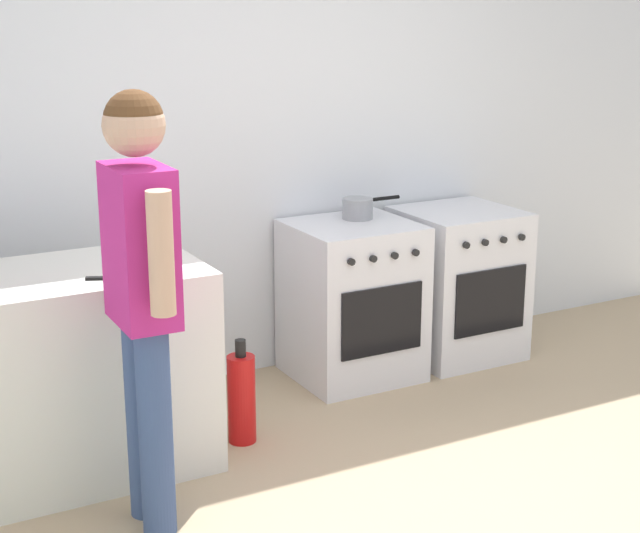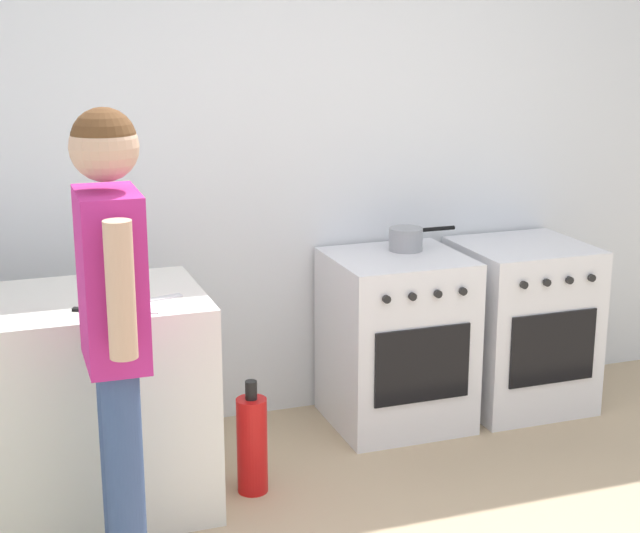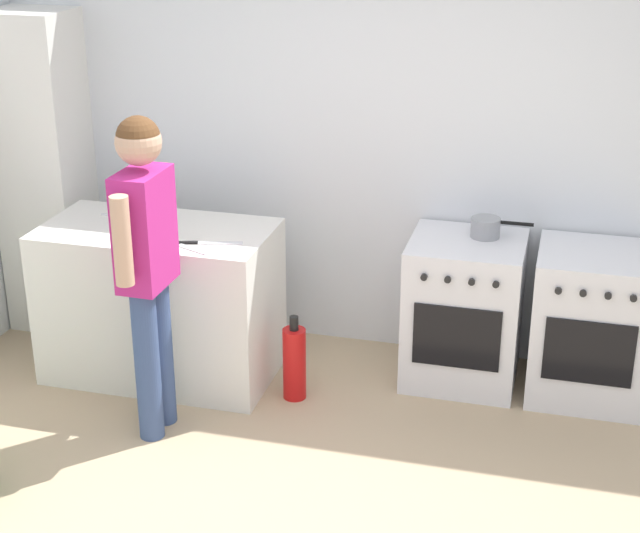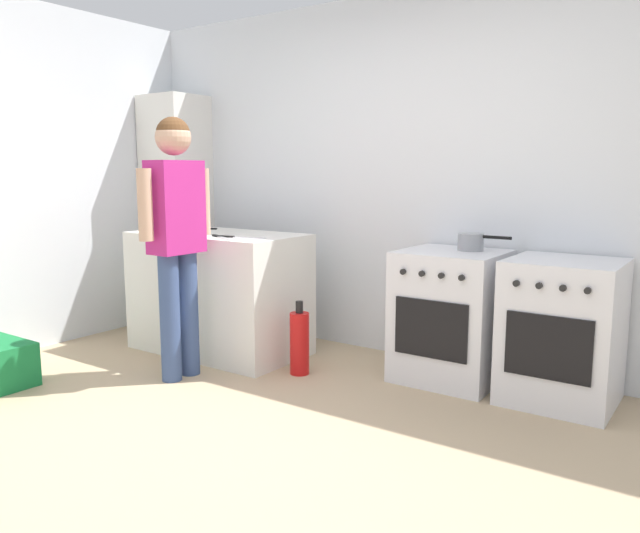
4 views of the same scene
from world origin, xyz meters
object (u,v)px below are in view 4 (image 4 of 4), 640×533
(oven_right, at_px, (562,331))
(fire_extinguisher, at_px, (300,343))
(pot, at_px, (471,242))
(knife_bread, at_px, (240,237))
(larder_cabinet, at_px, (177,211))
(oven_left, at_px, (451,316))
(knife_paring, at_px, (206,229))
(knife_carving, at_px, (222,237))
(person, at_px, (176,224))

(oven_right, height_order, fire_extinguisher, oven_right)
(fire_extinguisher, bearing_deg, pot, 30.80)
(knife_bread, xyz_separation_m, larder_cabinet, (-1.32, 0.63, 0.10))
(oven_left, distance_m, knife_bread, 1.51)
(knife_bread, distance_m, fire_extinguisher, 0.83)
(oven_left, relative_size, knife_paring, 4.15)
(knife_paring, relative_size, knife_carving, 0.65)
(knife_paring, distance_m, larder_cabinet, 0.74)
(person, height_order, fire_extinguisher, person)
(knife_paring, bearing_deg, larder_cabinet, 154.94)
(knife_bread, relative_size, fire_extinguisher, 0.69)
(oven_right, bearing_deg, person, -155.77)
(oven_left, xyz_separation_m, larder_cabinet, (-2.65, 0.10, 0.57))
(oven_right, relative_size, pot, 2.47)
(oven_right, xyz_separation_m, fire_extinguisher, (-1.57, -0.48, -0.21))
(knife_paring, relative_size, knife_bread, 0.59)
(pot, height_order, knife_bread, pot)
(oven_right, height_order, knife_bread, knife_bread)
(person, xyz_separation_m, fire_extinguisher, (0.61, 0.50, -0.80))
(oven_right, xyz_separation_m, knife_bread, (-2.03, -0.53, 0.48))
(knife_bread, height_order, larder_cabinet, larder_cabinet)
(knife_bread, distance_m, person, 0.49)
(oven_left, bearing_deg, knife_paring, -173.93)
(knife_paring, height_order, larder_cabinet, larder_cabinet)
(oven_right, relative_size, knife_bread, 2.45)
(oven_left, distance_m, knife_carving, 1.63)
(pot, height_order, knife_paring, pot)
(knife_paring, xyz_separation_m, fire_extinguisher, (1.11, -0.27, -0.69))
(pot, distance_m, person, 1.90)
(knife_paring, height_order, person, person)
(oven_right, bearing_deg, knife_bread, -165.37)
(pot, relative_size, fire_extinguisher, 0.69)
(knife_paring, xyz_separation_m, knife_bread, (0.65, -0.32, -0.00))
(pot, height_order, larder_cabinet, larder_cabinet)
(knife_carving, relative_size, larder_cabinet, 0.16)
(knife_bread, bearing_deg, knife_paring, 153.66)
(pot, bearing_deg, larder_cabinet, 179.80)
(oven_right, relative_size, larder_cabinet, 0.42)
(oven_left, height_order, oven_right, same)
(oven_right, height_order, larder_cabinet, larder_cabinet)
(knife_carving, bearing_deg, knife_paring, 143.79)
(oven_right, relative_size, person, 0.50)
(pot, relative_size, larder_cabinet, 0.17)
(pot, distance_m, fire_extinguisher, 1.31)
(oven_left, xyz_separation_m, pot, (0.09, 0.09, 0.48))
(larder_cabinet, bearing_deg, knife_paring, -25.06)
(knife_carving, bearing_deg, pot, 24.74)
(person, bearing_deg, oven_left, 33.52)
(oven_right, height_order, pot, pot)
(knife_bread, bearing_deg, oven_right, 14.63)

